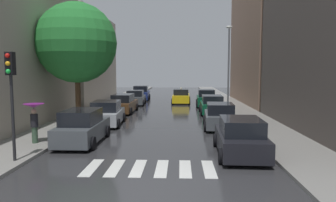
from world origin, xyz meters
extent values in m
cube|color=#2F2F32|center=(0.00, 24.00, -0.02)|extent=(28.00, 72.00, 0.04)
cube|color=gray|center=(-6.50, 24.00, 0.07)|extent=(3.00, 72.00, 0.15)
cube|color=gray|center=(6.50, 24.00, 0.07)|extent=(3.00, 72.00, 0.15)
cube|color=silver|center=(-2.25, 2.70, 0.01)|extent=(0.45, 2.20, 0.01)
cube|color=silver|center=(-1.35, 2.70, 0.01)|extent=(0.45, 2.20, 0.01)
cube|color=silver|center=(-0.45, 2.70, 0.01)|extent=(0.45, 2.20, 0.01)
cube|color=silver|center=(0.45, 2.70, 0.01)|extent=(0.45, 2.20, 0.01)
cube|color=silver|center=(1.35, 2.70, 0.01)|extent=(0.45, 2.20, 0.01)
cube|color=silver|center=(2.25, 2.70, 0.01)|extent=(0.45, 2.20, 0.01)
cube|color=#9E9384|center=(-11.00, 28.21, 5.07)|extent=(6.00, 15.28, 10.15)
cube|color=#8C6B56|center=(11.00, 27.00, 7.61)|extent=(6.00, 16.08, 15.22)
cube|color=#474C51|center=(-3.87, 6.87, 0.61)|extent=(1.81, 4.53, 0.87)
cube|color=black|center=(-3.87, 6.65, 1.40)|extent=(1.59, 2.49, 0.71)
cylinder|color=black|center=(-4.77, 8.37, 0.32)|extent=(0.22, 0.64, 0.64)
cylinder|color=black|center=(-2.96, 8.36, 0.32)|extent=(0.22, 0.64, 0.64)
cylinder|color=black|center=(-4.77, 5.38, 0.32)|extent=(0.22, 0.64, 0.64)
cylinder|color=black|center=(-2.97, 5.38, 0.32)|extent=(0.22, 0.64, 0.64)
cube|color=#B2B7BF|center=(-3.87, 12.26, 0.59)|extent=(2.11, 4.28, 0.82)
cube|color=black|center=(-3.86, 12.05, 1.33)|extent=(1.79, 2.38, 0.67)
cylinder|color=black|center=(-4.89, 13.59, 0.32)|extent=(0.25, 0.65, 0.64)
cylinder|color=black|center=(-2.99, 13.69, 0.32)|extent=(0.25, 0.65, 0.64)
cylinder|color=black|center=(-4.76, 10.83, 0.32)|extent=(0.25, 0.65, 0.64)
cylinder|color=black|center=(-2.86, 10.92, 0.32)|extent=(0.25, 0.65, 0.64)
cube|color=brown|center=(-3.86, 18.61, 0.58)|extent=(1.93, 4.77, 0.81)
cube|color=black|center=(-3.87, 18.37, 1.32)|extent=(1.65, 2.64, 0.67)
cylinder|color=black|center=(-4.72, 20.19, 0.32)|extent=(0.24, 0.65, 0.64)
cylinder|color=black|center=(-2.92, 20.14, 0.32)|extent=(0.24, 0.65, 0.64)
cylinder|color=black|center=(-4.81, 17.07, 0.32)|extent=(0.24, 0.65, 0.64)
cylinder|color=black|center=(-3.01, 17.02, 0.32)|extent=(0.24, 0.65, 0.64)
cube|color=#474C51|center=(-3.73, 25.11, 0.56)|extent=(1.99, 4.15, 0.78)
cube|color=black|center=(-3.72, 24.91, 1.27)|extent=(1.71, 2.30, 0.63)
cylinder|color=black|center=(-4.70, 26.43, 0.32)|extent=(0.24, 0.65, 0.64)
cylinder|color=black|center=(-2.84, 26.49, 0.32)|extent=(0.24, 0.65, 0.64)
cylinder|color=black|center=(-4.61, 23.73, 0.32)|extent=(0.24, 0.65, 0.64)
cylinder|color=black|center=(-2.75, 23.79, 0.32)|extent=(0.24, 0.65, 0.64)
cube|color=navy|center=(-3.80, 30.55, 0.63)|extent=(2.03, 4.07, 0.90)
cube|color=black|center=(-3.79, 30.35, 1.44)|extent=(1.75, 2.26, 0.73)
cylinder|color=black|center=(-4.79, 31.84, 0.32)|extent=(0.24, 0.65, 0.64)
cylinder|color=black|center=(-2.89, 31.90, 0.32)|extent=(0.24, 0.65, 0.64)
cylinder|color=black|center=(-4.70, 29.19, 0.32)|extent=(0.24, 0.65, 0.64)
cylinder|color=black|center=(-2.80, 29.26, 0.32)|extent=(0.24, 0.65, 0.64)
cube|color=black|center=(3.81, 4.83, 0.58)|extent=(2.07, 4.49, 0.82)
cube|color=black|center=(3.80, 4.60, 1.33)|extent=(1.77, 2.49, 0.67)
cylinder|color=black|center=(2.90, 6.32, 0.32)|extent=(0.24, 0.65, 0.64)
cylinder|color=black|center=(4.82, 6.25, 0.32)|extent=(0.24, 0.65, 0.64)
cylinder|color=black|center=(2.80, 3.40, 0.32)|extent=(0.24, 0.65, 0.64)
cylinder|color=black|center=(4.71, 3.33, 0.32)|extent=(0.24, 0.65, 0.64)
cube|color=#474C51|center=(3.70, 11.38, 0.58)|extent=(2.06, 4.26, 0.80)
cube|color=black|center=(3.69, 11.18, 1.30)|extent=(1.74, 2.37, 0.65)
cylinder|color=black|center=(2.84, 12.80, 0.32)|extent=(0.25, 0.65, 0.64)
cylinder|color=black|center=(4.69, 12.71, 0.32)|extent=(0.25, 0.65, 0.64)
cylinder|color=black|center=(2.71, 10.06, 0.32)|extent=(0.25, 0.65, 0.64)
cylinder|color=black|center=(4.56, 9.96, 0.32)|extent=(0.25, 0.65, 0.64)
cube|color=#0C4C2D|center=(3.85, 18.04, 0.57)|extent=(1.91, 4.16, 0.79)
cube|color=black|center=(3.85, 17.84, 1.29)|extent=(1.67, 2.30, 0.65)
cylinder|color=black|center=(2.93, 19.42, 0.32)|extent=(0.23, 0.64, 0.64)
cylinder|color=black|center=(4.80, 19.40, 0.32)|extent=(0.23, 0.64, 0.64)
cylinder|color=black|center=(2.90, 16.69, 0.32)|extent=(0.23, 0.64, 0.64)
cylinder|color=black|center=(4.77, 16.67, 0.32)|extent=(0.23, 0.64, 0.64)
cube|color=#0C4C2D|center=(3.80, 23.71, 0.61)|extent=(1.94, 4.19, 0.88)
cube|color=black|center=(3.80, 23.51, 1.41)|extent=(1.67, 2.32, 0.72)
cylinder|color=black|center=(2.93, 25.11, 0.32)|extent=(0.24, 0.65, 0.64)
cylinder|color=black|center=(4.75, 25.05, 0.32)|extent=(0.24, 0.65, 0.64)
cylinder|color=black|center=(2.85, 22.38, 0.32)|extent=(0.24, 0.65, 0.64)
cylinder|color=black|center=(4.67, 22.32, 0.32)|extent=(0.24, 0.65, 0.64)
cube|color=yellow|center=(1.23, 27.02, 0.57)|extent=(1.95, 4.61, 0.80)
cube|color=black|center=(1.23, 26.79, 1.30)|extent=(1.68, 2.55, 0.65)
cube|color=#F2EDCC|center=(1.23, 26.79, 1.72)|extent=(0.21, 0.36, 0.18)
cylinder|color=black|center=(0.34, 28.55, 0.32)|extent=(0.23, 0.64, 0.64)
cylinder|color=black|center=(2.19, 28.51, 0.32)|extent=(0.23, 0.64, 0.64)
cylinder|color=black|center=(0.27, 25.54, 0.32)|extent=(0.23, 0.64, 0.64)
cylinder|color=black|center=(2.12, 25.49, 0.32)|extent=(0.23, 0.64, 0.64)
cylinder|color=#38513D|center=(-6.05, 6.10, 0.55)|extent=(0.28, 0.28, 0.80)
cylinder|color=black|center=(-6.05, 6.10, 1.27)|extent=(0.36, 0.36, 0.64)
sphere|color=tan|center=(-6.05, 6.10, 1.72)|extent=(0.25, 0.25, 0.25)
cone|color=#8C1E8C|center=(-6.05, 6.10, 2.01)|extent=(1.01, 1.01, 0.20)
cylinder|color=#333338|center=(-6.05, 6.10, 1.64)|extent=(0.02, 0.02, 0.73)
cylinder|color=#513823|center=(-5.83, 12.21, 1.72)|extent=(0.36, 0.36, 3.14)
sphere|color=#267831|center=(-5.83, 12.21, 5.58)|extent=(5.38, 5.38, 5.38)
cylinder|color=black|center=(-5.45, 3.03, 1.85)|extent=(0.12, 0.12, 3.40)
cube|color=black|center=(-5.45, 3.03, 4.00)|extent=(0.30, 0.30, 0.90)
sphere|color=red|center=(-5.45, 2.85, 4.30)|extent=(0.18, 0.18, 0.18)
sphere|color=#F2A519|center=(-5.45, 2.85, 4.00)|extent=(0.18, 0.18, 0.18)
sphere|color=green|center=(-5.45, 2.85, 3.70)|extent=(0.18, 0.18, 0.18)
cylinder|color=#595B60|center=(5.55, 20.33, 3.82)|extent=(0.16, 0.16, 7.33)
ellipsoid|color=beige|center=(5.55, 20.33, 7.63)|extent=(0.60, 0.28, 0.24)
camera|label=1|loc=(1.16, -9.11, 3.74)|focal=33.98mm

